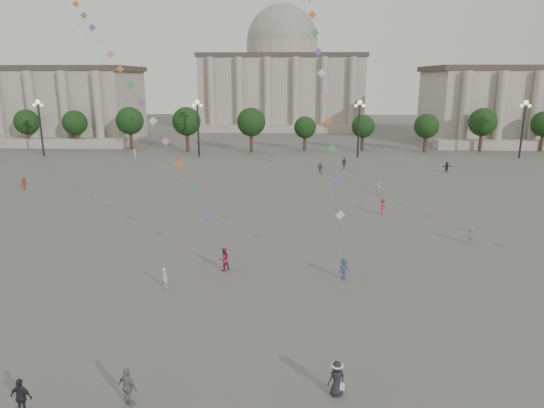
{
  "coord_description": "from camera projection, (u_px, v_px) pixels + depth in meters",
  "views": [
    {
      "loc": [
        1.72,
        -20.93,
        14.61
      ],
      "look_at": [
        0.69,
        12.0,
        5.99
      ],
      "focal_mm": 32.0,
      "sensor_mm": 36.0,
      "label": 1
    }
  ],
  "objects": [
    {
      "name": "ground",
      "position": [
        251.0,
        382.0,
        23.99
      ],
      "size": [
        360.0,
        360.0,
        0.0
      ],
      "primitive_type": "plane",
      "color": "#53514E",
      "rests_on": "ground"
    },
    {
      "name": "hall_central",
      "position": [
        282.0,
        79.0,
        145.34
      ],
      "size": [
        48.3,
        34.3,
        35.5
      ],
      "color": "#ACA091",
      "rests_on": "ground"
    },
    {
      "name": "tree_row",
      "position": [
        279.0,
        124.0,
        98.05
      ],
      "size": [
        137.12,
        5.12,
        8.0
      ],
      "color": "#3A281D",
      "rests_on": "ground"
    },
    {
      "name": "lamp_post_far_west",
      "position": [
        39.0,
        117.0,
        91.18
      ],
      "size": [
        2.0,
        0.9,
        10.65
      ],
      "color": "#262628",
      "rests_on": "ground"
    },
    {
      "name": "lamp_post_mid_west",
      "position": [
        198.0,
        118.0,
        90.27
      ],
      "size": [
        2.0,
        0.9,
        10.65
      ],
      "color": "#262628",
      "rests_on": "ground"
    },
    {
      "name": "lamp_post_mid_east",
      "position": [
        359.0,
        118.0,
        89.36
      ],
      "size": [
        2.0,
        0.9,
        10.65
      ],
      "color": "#262628",
      "rests_on": "ground"
    },
    {
      "name": "lamp_post_far_east",
      "position": [
        524.0,
        119.0,
        88.46
      ],
      "size": [
        2.0,
        0.9,
        10.65
      ],
      "color": "#262628",
      "rests_on": "ground"
    },
    {
      "name": "person_crowd_0",
      "position": [
        344.0,
        163.0,
        80.06
      ],
      "size": [
        1.14,
        0.71,
        1.81
      ],
      "primitive_type": "imported",
      "rotation": [
        0.0,
        0.0,
        0.27
      ],
      "color": "navy",
      "rests_on": "ground"
    },
    {
      "name": "person_crowd_2",
      "position": [
        24.0,
        184.0,
        64.82
      ],
      "size": [
        1.1,
        1.24,
        1.67
      ],
      "primitive_type": "imported",
      "rotation": [
        0.0,
        0.0,
        1.01
      ],
      "color": "maroon",
      "rests_on": "ground"
    },
    {
      "name": "person_crowd_4",
      "position": [
        271.0,
        155.0,
        87.64
      ],
      "size": [
        1.76,
        1.55,
        1.93
      ],
      "primitive_type": "imported",
      "rotation": [
        0.0,
        0.0,
        3.81
      ],
      "color": "#BBBAB6",
      "rests_on": "ground"
    },
    {
      "name": "person_crowd_6",
      "position": [
        470.0,
        236.0,
        43.79
      ],
      "size": [
        1.03,
        0.65,
        1.53
      ],
      "primitive_type": "imported",
      "rotation": [
        0.0,
        0.0,
        6.19
      ],
      "color": "slate",
      "rests_on": "ground"
    },
    {
      "name": "person_crowd_7",
      "position": [
        378.0,
        189.0,
        62.16
      ],
      "size": [
        1.39,
        1.35,
        1.59
      ],
      "primitive_type": "imported",
      "rotation": [
        0.0,
        0.0,
        2.38
      ],
      "color": "white",
      "rests_on": "ground"
    },
    {
      "name": "person_crowd_8",
      "position": [
        383.0,
        206.0,
        53.29
      ],
      "size": [
        1.18,
        1.34,
        1.8
      ],
      "primitive_type": "imported",
      "rotation": [
        0.0,
        0.0,
        1.02
      ],
      "color": "#A0352B",
      "rests_on": "ground"
    },
    {
      "name": "person_crowd_9",
      "position": [
        447.0,
        167.0,
        76.89
      ],
      "size": [
        1.63,
        0.91,
        1.67
      ],
      "primitive_type": "imported",
      "rotation": [
        0.0,
        0.0,
        0.28
      ],
      "color": "black",
      "rests_on": "ground"
    },
    {
      "name": "person_crowd_10",
      "position": [
        135.0,
        154.0,
        89.33
      ],
      "size": [
        0.77,
        0.79,
        1.83
      ],
      "primitive_type": "imported",
      "rotation": [
        0.0,
        0.0,
        2.29
      ],
      "color": "silver",
      "rests_on": "ground"
    },
    {
      "name": "person_crowd_12",
      "position": [
        320.0,
        168.0,
        75.91
      ],
      "size": [
        1.59,
        1.21,
        1.67
      ],
      "primitive_type": "imported",
      "rotation": [
        0.0,
        0.0,
        2.61
      ],
      "color": "#5A5B5F",
      "rests_on": "ground"
    },
    {
      "name": "person_crowd_13",
      "position": [
        165.0,
        277.0,
        34.63
      ],
      "size": [
        0.66,
        0.62,
        1.51
      ],
      "primitive_type": "imported",
      "rotation": [
        0.0,
        0.0,
        2.47
      ],
      "color": "silver",
      "rests_on": "ground"
    },
    {
      "name": "tourist_1",
      "position": [
        21.0,
        397.0,
        21.48
      ],
      "size": [
        1.09,
        0.59,
        1.77
      ],
      "primitive_type": "imported",
      "rotation": [
        0.0,
        0.0,
        2.99
      ],
      "color": "#232228",
      "rests_on": "ground"
    },
    {
      "name": "tourist_3",
      "position": [
        128.0,
        387.0,
        22.09
      ],
      "size": [
        1.18,
        0.92,
        1.87
      ],
      "primitive_type": "imported",
      "rotation": [
        0.0,
        0.0,
        2.64
      ],
      "color": "slate",
      "rests_on": "ground"
    },
    {
      "name": "kite_flyer_0",
      "position": [
        224.0,
        259.0,
        37.67
      ],
      "size": [
        1.13,
        1.1,
        1.83
      ],
      "primitive_type": "imported",
      "rotation": [
        0.0,
        0.0,
        3.8
      ],
      "color": "maroon",
      "rests_on": "ground"
    },
    {
      "name": "kite_flyer_1",
      "position": [
        344.0,
        269.0,
        36.02
      ],
      "size": [
        1.23,
        1.08,
        1.65
      ],
      "primitive_type": "imported",
      "rotation": [
        0.0,
        0.0,
        0.56
      ],
      "color": "navy",
      "rests_on": "ground"
    },
    {
      "name": "hat_person",
      "position": [
        337.0,
        378.0,
        22.8
      ],
      "size": [
        1.01,
        0.86,
        1.74
      ],
      "color": "black",
      "rests_on": "ground"
    },
    {
      "name": "kite_train_west",
      "position": [
        77.0,
        10.0,
        53.82
      ],
      "size": [
        35.34,
        40.25,
        66.16
      ],
      "color": "#3F3F3F",
      "rests_on": "ground"
    }
  ]
}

